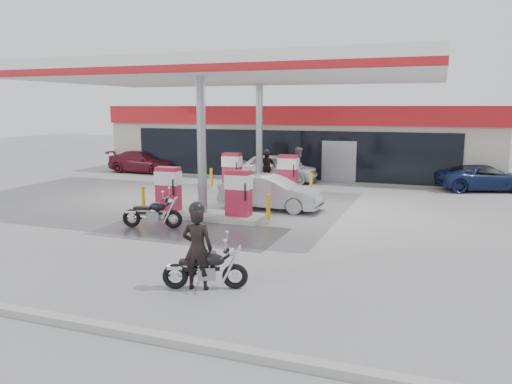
{
  "coord_description": "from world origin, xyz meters",
  "views": [
    {
      "loc": [
        7.92,
        -13.88,
        3.97
      ],
      "look_at": [
        2.34,
        1.22,
        1.2
      ],
      "focal_mm": 35.0,
      "sensor_mm": 36.0,
      "label": 1
    }
  ],
  "objects_px": {
    "hatchback_silver": "(271,192)",
    "pump_island_far": "(259,177)",
    "pump_island_near": "(203,198)",
    "parked_motorcycle": "(153,214)",
    "biker_walking": "(267,168)",
    "sedan_white": "(276,168)",
    "main_motorcycle": "(207,270)",
    "parked_car_left": "(143,162)",
    "attendant": "(299,166)",
    "biker_main": "(197,249)",
    "parked_car_right": "(485,178)"
  },
  "relations": [
    {
      "from": "main_motorcycle",
      "to": "hatchback_silver",
      "type": "xyz_separation_m",
      "value": [
        -1.44,
        8.69,
        0.23
      ]
    },
    {
      "from": "hatchback_silver",
      "to": "biker_main",
      "type": "bearing_deg",
      "value": -170.14
    },
    {
      "from": "pump_island_near",
      "to": "biker_walking",
      "type": "bearing_deg",
      "value": 92.81
    },
    {
      "from": "parked_motorcycle",
      "to": "parked_car_left",
      "type": "bearing_deg",
      "value": 109.75
    },
    {
      "from": "main_motorcycle",
      "to": "parked_car_left",
      "type": "relative_size",
      "value": 0.4
    },
    {
      "from": "parked_car_right",
      "to": "parked_car_left",
      "type": "bearing_deg",
      "value": 69.94
    },
    {
      "from": "parked_motorcycle",
      "to": "attendant",
      "type": "relative_size",
      "value": 1.04
    },
    {
      "from": "attendant",
      "to": "parked_car_right",
      "type": "xyz_separation_m",
      "value": [
        8.84,
        1.2,
        -0.34
      ]
    },
    {
      "from": "main_motorcycle",
      "to": "biker_walking",
      "type": "xyz_separation_m",
      "value": [
        -3.67,
        14.63,
        0.43
      ]
    },
    {
      "from": "parked_car_left",
      "to": "parked_car_right",
      "type": "relative_size",
      "value": 1.01
    },
    {
      "from": "attendant",
      "to": "sedan_white",
      "type": "bearing_deg",
      "value": 70.3
    },
    {
      "from": "main_motorcycle",
      "to": "sedan_white",
      "type": "xyz_separation_m",
      "value": [
        -3.49,
        15.63,
        0.33
      ]
    },
    {
      "from": "hatchback_silver",
      "to": "parked_car_left",
      "type": "distance_m",
      "value": 13.27
    },
    {
      "from": "parked_motorcycle",
      "to": "parked_car_right",
      "type": "relative_size",
      "value": 0.45
    },
    {
      "from": "pump_island_near",
      "to": "attendant",
      "type": "bearing_deg",
      "value": 82.52
    },
    {
      "from": "pump_island_far",
      "to": "parked_car_right",
      "type": "relative_size",
      "value": 1.16
    },
    {
      "from": "parked_car_left",
      "to": "biker_walking",
      "type": "relative_size",
      "value": 2.61
    },
    {
      "from": "main_motorcycle",
      "to": "parked_motorcycle",
      "type": "distance_m",
      "value": 6.06
    },
    {
      "from": "pump_island_near",
      "to": "parked_car_right",
      "type": "xyz_separation_m",
      "value": [
        10.0,
        10.0,
        -0.09
      ]
    },
    {
      "from": "pump_island_far",
      "to": "sedan_white",
      "type": "xyz_separation_m",
      "value": [
        -0.22,
        3.2,
        0.04
      ]
    },
    {
      "from": "biker_main",
      "to": "sedan_white",
      "type": "bearing_deg",
      "value": -90.87
    },
    {
      "from": "attendant",
      "to": "hatchback_silver",
      "type": "bearing_deg",
      "value": -177.65
    },
    {
      "from": "main_motorcycle",
      "to": "biker_main",
      "type": "distance_m",
      "value": 0.52
    },
    {
      "from": "pump_island_near",
      "to": "parked_motorcycle",
      "type": "relative_size",
      "value": 2.57
    },
    {
      "from": "pump_island_near",
      "to": "biker_walking",
      "type": "relative_size",
      "value": 2.99
    },
    {
      "from": "biker_walking",
      "to": "pump_island_far",
      "type": "bearing_deg",
      "value": -118.75
    },
    {
      "from": "pump_island_near",
      "to": "hatchback_silver",
      "type": "distance_m",
      "value": 2.9
    },
    {
      "from": "pump_island_far",
      "to": "biker_main",
      "type": "xyz_separation_m",
      "value": [
        3.09,
        -12.5,
        0.21
      ]
    },
    {
      "from": "parked_motorcycle",
      "to": "hatchback_silver",
      "type": "bearing_deg",
      "value": 43.36
    },
    {
      "from": "hatchback_silver",
      "to": "parked_car_right",
      "type": "relative_size",
      "value": 0.91
    },
    {
      "from": "pump_island_far",
      "to": "hatchback_silver",
      "type": "xyz_separation_m",
      "value": [
        1.83,
        -3.74,
        -0.05
      ]
    },
    {
      "from": "parked_motorcycle",
      "to": "sedan_white",
      "type": "bearing_deg",
      "value": 72.47
    },
    {
      "from": "biker_main",
      "to": "parked_car_left",
      "type": "distance_m",
      "value": 20.43
    },
    {
      "from": "pump_island_far",
      "to": "biker_main",
      "type": "relative_size",
      "value": 2.8
    },
    {
      "from": "sedan_white",
      "to": "hatchback_silver",
      "type": "bearing_deg",
      "value": -166.89
    },
    {
      "from": "hatchback_silver",
      "to": "biker_walking",
      "type": "height_order",
      "value": "biker_walking"
    },
    {
      "from": "pump_island_far",
      "to": "sedan_white",
      "type": "relative_size",
      "value": 1.16
    },
    {
      "from": "biker_walking",
      "to": "sedan_white",
      "type": "bearing_deg",
      "value": 40.63
    },
    {
      "from": "main_motorcycle",
      "to": "parked_car_right",
      "type": "xyz_separation_m",
      "value": [
        6.73,
        16.43,
        0.19
      ]
    },
    {
      "from": "hatchback_silver",
      "to": "pump_island_far",
      "type": "bearing_deg",
      "value": 27.68
    },
    {
      "from": "pump_island_far",
      "to": "sedan_white",
      "type": "distance_m",
      "value": 3.21
    },
    {
      "from": "pump_island_far",
      "to": "parked_motorcycle",
      "type": "xyz_separation_m",
      "value": [
        -0.84,
        -7.97,
        -0.25
      ]
    },
    {
      "from": "attendant",
      "to": "parked_motorcycle",
      "type": "bearing_deg",
      "value": 165.97
    },
    {
      "from": "parked_motorcycle",
      "to": "hatchback_silver",
      "type": "distance_m",
      "value": 5.0
    },
    {
      "from": "sedan_white",
      "to": "biker_walking",
      "type": "relative_size",
      "value": 2.57
    },
    {
      "from": "parked_motorcycle",
      "to": "parked_car_left",
      "type": "distance_m",
      "value": 14.46
    },
    {
      "from": "pump_island_far",
      "to": "biker_walking",
      "type": "xyz_separation_m",
      "value": [
        -0.4,
        2.2,
        0.15
      ]
    },
    {
      "from": "hatchback_silver",
      "to": "parked_car_left",
      "type": "height_order",
      "value": "hatchback_silver"
    },
    {
      "from": "attendant",
      "to": "pump_island_far",
      "type": "bearing_deg",
      "value": 154.06
    },
    {
      "from": "hatchback_silver",
      "to": "biker_walking",
      "type": "distance_m",
      "value": 6.35
    }
  ]
}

